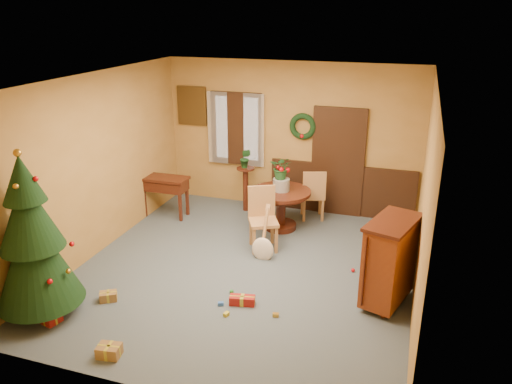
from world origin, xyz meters
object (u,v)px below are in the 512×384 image
at_px(chair_near, 263,216).
at_px(christmas_tree, 32,240).
at_px(dining_table, 281,202).
at_px(sideboard, 390,260).
at_px(writing_desk, 165,187).

bearing_deg(chair_near, christmas_tree, -128.11).
distance_m(dining_table, christmas_tree, 4.28).
distance_m(chair_near, sideboard, 2.39).
bearing_deg(dining_table, chair_near, -96.44).
xyz_separation_m(chair_near, sideboard, (2.12, -1.10, 0.09)).
bearing_deg(christmas_tree, sideboard, 21.26).
bearing_deg(dining_table, writing_desk, -176.96).
distance_m(writing_desk, sideboard, 4.66).
height_order(dining_table, chair_near, chair_near).
bearing_deg(christmas_tree, chair_near, 51.89).
bearing_deg(writing_desk, christmas_tree, -90.00).
xyz_separation_m(dining_table, writing_desk, (-2.27, -0.12, 0.08)).
xyz_separation_m(chair_near, christmas_tree, (-2.18, -2.77, 0.51)).
distance_m(dining_table, sideboard, 2.80).
height_order(chair_near, writing_desk, chair_near).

